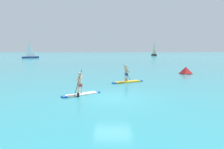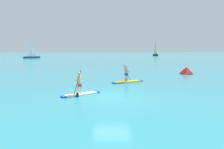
# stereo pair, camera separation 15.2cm
# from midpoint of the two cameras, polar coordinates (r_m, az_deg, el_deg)

# --- Properties ---
(ground) EXTENTS (440.00, 440.00, 0.00)m
(ground) POSITION_cam_midpoint_polar(r_m,az_deg,el_deg) (13.80, 0.37, -6.31)
(ground) COLOR teal
(paddleboarder_mid_center) EXTENTS (2.59, 2.00, 1.85)m
(paddleboarder_mid_center) POSITION_cam_midpoint_polar(r_m,az_deg,el_deg) (14.56, -8.49, -4.12)
(paddleboarder_mid_center) COLOR white
(paddleboarder_mid_center) RESTS_ON ground
(paddleboarder_far_right) EXTENTS (3.11, 1.91, 1.73)m
(paddleboarder_far_right) POSITION_cam_midpoint_polar(r_m,az_deg,el_deg) (20.00, 4.46, -1.20)
(paddleboarder_far_right) COLOR yellow
(paddleboarder_far_right) RESTS_ON ground
(race_marker_buoy) EXTENTS (1.69, 1.69, 0.91)m
(race_marker_buoy) POSITION_cam_midpoint_polar(r_m,az_deg,el_deg) (28.50, 19.99, 0.96)
(race_marker_buoy) COLOR red
(race_marker_buoy) RESTS_ON ground
(sailboat_left_horizon) EXTENTS (5.53, 4.16, 6.17)m
(sailboat_left_horizon) POSITION_cam_midpoint_polar(r_m,az_deg,el_deg) (80.65, -21.24, 4.86)
(sailboat_left_horizon) COLOR navy
(sailboat_left_horizon) RESTS_ON ground
(sailboat_right_horizon) EXTENTS (1.57, 5.46, 7.40)m
(sailboat_right_horizon) POSITION_cam_midpoint_polar(r_m,az_deg,el_deg) (104.76, 11.90, 5.66)
(sailboat_right_horizon) COLOR black
(sailboat_right_horizon) RESTS_ON ground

